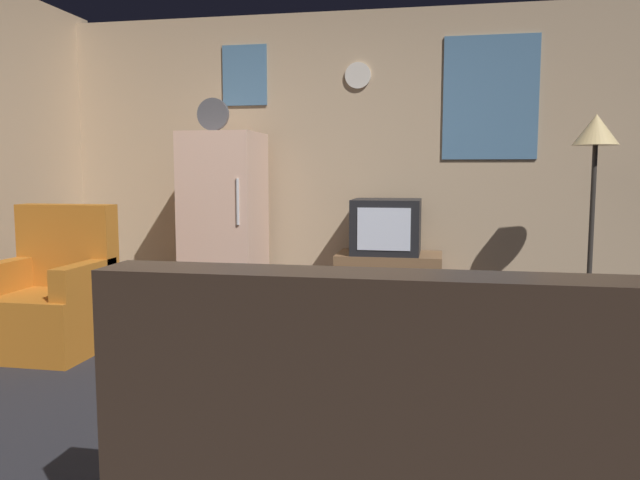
% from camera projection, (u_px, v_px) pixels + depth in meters
% --- Properties ---
extents(ground_plane, '(12.00, 12.00, 0.00)m').
position_uv_depth(ground_plane, '(274.00, 405.00, 3.19)').
color(ground_plane, '#232328').
extents(wall_with_art, '(5.20, 0.12, 2.53)m').
position_uv_depth(wall_with_art, '(347.00, 161.00, 5.44)').
color(wall_with_art, tan).
rests_on(wall_with_art, ground_plane).
extents(fridge, '(0.60, 0.62, 1.77)m').
position_uv_depth(fridge, '(224.00, 223.00, 5.19)').
color(fridge, beige).
rests_on(fridge, ground_plane).
extents(tv_stand, '(0.84, 0.53, 0.52)m').
position_uv_depth(tv_stand, '(389.00, 285.00, 5.10)').
color(tv_stand, brown).
rests_on(tv_stand, ground_plane).
extents(crt_tv, '(0.54, 0.51, 0.44)m').
position_uv_depth(crt_tv, '(386.00, 226.00, 5.05)').
color(crt_tv, black).
rests_on(crt_tv, tv_stand).
extents(standing_lamp, '(0.32, 0.32, 1.59)m').
position_uv_depth(standing_lamp, '(595.00, 147.00, 4.46)').
color(standing_lamp, '#332D28').
rests_on(standing_lamp, ground_plane).
extents(coffee_table, '(0.72, 0.72, 0.44)m').
position_uv_depth(coffee_table, '(254.00, 345.00, 3.50)').
color(coffee_table, brown).
rests_on(coffee_table, ground_plane).
extents(wine_glass, '(0.05, 0.05, 0.15)m').
position_uv_depth(wine_glass, '(260.00, 290.00, 3.57)').
color(wine_glass, silver).
rests_on(wine_glass, coffee_table).
extents(mug_ceramic_white, '(0.08, 0.08, 0.09)m').
position_uv_depth(mug_ceramic_white, '(255.00, 294.00, 3.60)').
color(mug_ceramic_white, silver).
rests_on(mug_ceramic_white, coffee_table).
extents(mug_ceramic_tan, '(0.08, 0.08, 0.09)m').
position_uv_depth(mug_ceramic_tan, '(277.00, 299.00, 3.46)').
color(mug_ceramic_tan, tan).
rests_on(mug_ceramic_tan, coffee_table).
extents(remote_control, '(0.16, 0.07, 0.02)m').
position_uv_depth(remote_control, '(267.00, 302.00, 3.54)').
color(remote_control, black).
rests_on(remote_control, coffee_table).
extents(armchair, '(0.68, 0.68, 0.96)m').
position_uv_depth(armchair, '(52.00, 300.00, 4.14)').
color(armchair, '#B2661E').
rests_on(armchair, ground_plane).
extents(couch, '(1.70, 0.80, 0.92)m').
position_uv_depth(couch, '(411.00, 458.00, 1.91)').
color(couch, '#38281E').
rests_on(couch, ground_plane).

